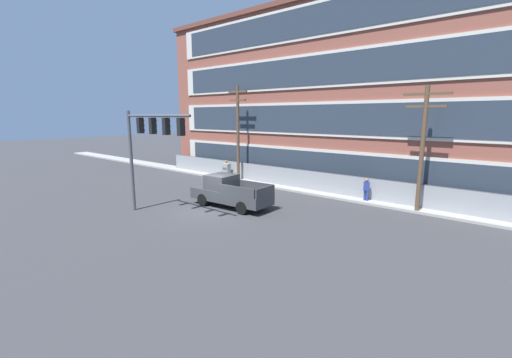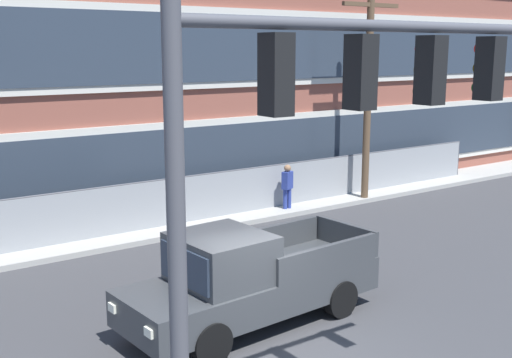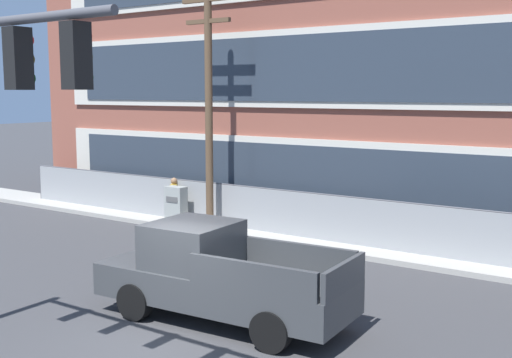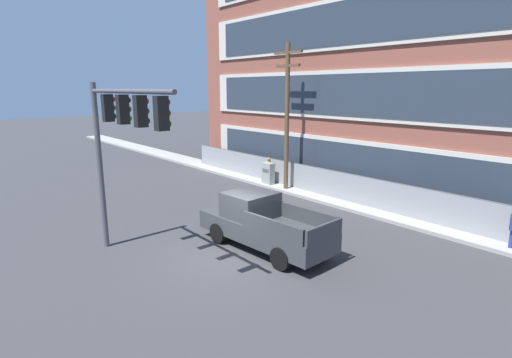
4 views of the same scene
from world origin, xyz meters
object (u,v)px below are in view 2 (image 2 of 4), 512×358
at_px(traffic_signal_mast, 326,132).
at_px(pedestrian_near_cabinet, 287,185).
at_px(utility_pole_midblock, 368,86).
at_px(pickup_truck_dark_grey, 247,281).

bearing_deg(traffic_signal_mast, pedestrian_near_cabinet, 53.79).
height_order(traffic_signal_mast, utility_pole_midblock, utility_pole_midblock).
relative_size(traffic_signal_mast, pickup_truck_dark_grey, 1.08).
bearing_deg(pickup_truck_dark_grey, utility_pole_midblock, 33.66).
height_order(pickup_truck_dark_grey, utility_pole_midblock, utility_pole_midblock).
relative_size(pickup_truck_dark_grey, pedestrian_near_cabinet, 3.37).
distance_m(traffic_signal_mast, pedestrian_near_cabinet, 14.39).
bearing_deg(traffic_signal_mast, utility_pole_midblock, 43.25).
bearing_deg(pickup_truck_dark_grey, pedestrian_near_cabinet, 47.04).
relative_size(utility_pole_midblock, pedestrian_near_cabinet, 4.47).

